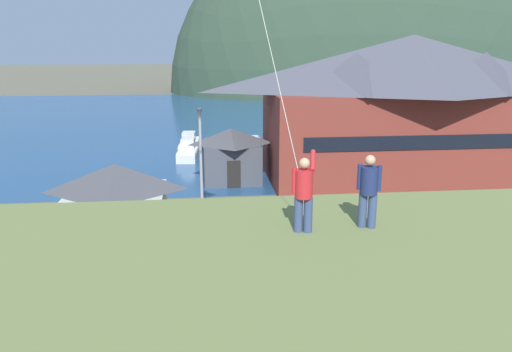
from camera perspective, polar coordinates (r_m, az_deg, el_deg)
The scene contains 23 objects.
ground_plane at distance 22.44m, azimuth 4.23°, elevation -15.68°, with size 600.00×600.00×0.00m, color #66604C.
parking_lot_pad at distance 26.79m, azimuth 2.31°, elevation -10.22°, with size 40.00×20.00×0.10m, color slate.
bay_water at distance 79.92m, azimuth -3.46°, elevation 6.52°, with size 360.00×84.00×0.03m, color navy.
far_hill_west_ridge at distance 137.37m, azimuth 14.91°, elevation 9.47°, with size 113.00×64.29×95.83m, color #334733.
far_hill_east_peak at distance 154.54m, azimuth 23.09°, elevation 9.32°, with size 84.02×67.48×75.51m, color #334733.
harbor_lodge at distance 44.52m, azimuth 17.13°, elevation 7.79°, with size 25.19×11.19×12.17m.
storage_shed_near_lot at distance 27.81m, azimuth -15.48°, elevation -3.82°, with size 5.46×4.61×5.33m.
storage_shed_waterside at distance 42.14m, azimuth -2.86°, elevation 2.44°, with size 5.35×4.45×4.64m.
wharf_dock at distance 53.98m, azimuth -4.13°, elevation 2.91°, with size 3.20×11.95×0.70m.
moored_boat_wharfside at distance 55.83m, azimuth -7.60°, elevation 3.60°, with size 2.33×6.17×2.16m.
moored_boat_outer_mooring at distance 52.48m, azimuth -0.36°, elevation 3.02°, with size 2.28×6.66×2.16m.
moored_boat_inner_slip at distance 52.13m, azimuth -7.66°, elevation 2.81°, with size 2.43×6.05×2.16m.
parked_car_front_row_silver at distance 22.55m, azimuth -5.84°, elevation -12.48°, with size 4.24×2.14×1.82m.
parked_car_front_row_red at distance 29.39m, azimuth 7.64°, elevation -5.89°, with size 4.24×2.14×1.82m.
parked_car_mid_row_near at distance 29.81m, azimuth -27.06°, elevation -7.14°, with size 4.24×2.13×1.82m.
parked_car_corner_spot at distance 25.33m, azimuth 20.22°, elevation -10.19°, with size 4.25×2.16×1.82m.
parked_car_mid_row_far at distance 22.41m, azimuth -25.35°, elevation -14.11°, with size 4.26×2.18×1.82m.
parked_car_back_row_right at distance 22.93m, azimuth 8.84°, elevation -12.10°, with size 4.33×2.31×1.82m.
parked_car_front_row_end at distance 31.46m, azimuth 20.97°, elevation -5.37°, with size 4.28×2.21×1.82m.
parked_car_mid_row_center at distance 26.66m, azimuth -0.38°, elevation -7.96°, with size 4.23×2.12×1.82m.
parking_light_pole at distance 30.37m, azimuth -6.28°, elevation 1.50°, with size 0.24×0.78×7.60m.
person_kite_flyer at distance 11.34m, azimuth 5.45°, elevation -1.82°, with size 0.60×0.62×1.86m.
person_companion at distance 11.86m, azimuth 12.70°, elevation -1.46°, with size 0.52×0.40×1.74m.
Camera 1 is at (-3.64, -19.03, 11.33)m, focal length 35.12 mm.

